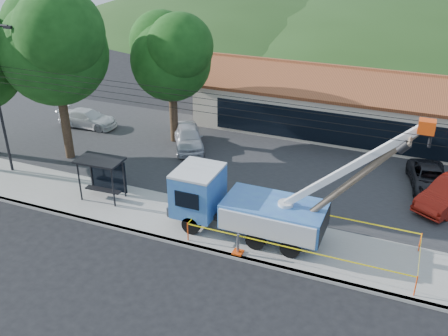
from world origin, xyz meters
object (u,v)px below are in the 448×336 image
Objects in this scene: car_red at (447,208)px; car_white at (89,128)px; utility_truck at (244,204)px; car_dark at (427,189)px; car_silver at (189,149)px; bus_shelter at (102,169)px; leaning_pole at (351,182)px.

car_red is 1.07× the size of car_white.
utility_truck is 2.54× the size of car_white.
car_dark is (23.74, -0.48, 0.00)m from car_white.
car_red is at bearing 35.06° from utility_truck.
car_red is (9.28, 6.51, -1.70)m from utility_truck.
utility_truck is 11.46m from car_red.
car_white is at bearing 150.54° from utility_truck.
car_dark is (15.19, 0.09, 0.00)m from car_silver.
bus_shelter reaches higher than car_dark.
leaning_pole is at bearing -4.19° from bus_shelter.
car_red is at bearing -70.74° from car_dark.
bus_shelter is (-8.25, 0.33, 0.17)m from utility_truck.
leaning_pole is 13.23m from bus_shelter.
car_dark is at bearing 67.81° from leaning_pole.
leaning_pole is 1.56× the size of car_dark.
car_white is at bearing 167.05° from car_dark.
utility_truck is 17.93m from car_white.
bus_shelter is 0.53× the size of car_red.
car_white is 23.74m from car_dark.
leaning_pole reaches higher than car_silver.
utility_truck is 1.62× the size of leaning_pole.
utility_truck is at bearing -123.31° from car_white.
utility_truck is 11.79m from car_dark.
bus_shelter is 11.31m from car_white.
car_silver is 1.01× the size of car_white.
car_white is at bearing 156.76° from leaning_pole.
utility_truck reaches higher than car_silver.
bus_shelter is 8.19m from car_silver.
bus_shelter reaches higher than car_white.
leaning_pole is 9.73m from car_dark.
car_silver is 16.35m from car_red.
leaning_pole is at bearing -117.09° from car_white.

